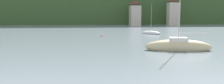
% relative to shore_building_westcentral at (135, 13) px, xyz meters
% --- Properties ---
extents(wooded_hillside, '(352.00, 51.19, 53.91)m').
position_rel_shore_building_westcentral_xyz_m(wooded_hillside, '(2.46, 35.17, 4.07)').
color(wooded_hillside, '#38562D').
rests_on(wooded_hillside, ground_plane).
extents(shore_building_westcentral, '(3.85, 5.57, 9.11)m').
position_rel_shore_building_westcentral_xyz_m(shore_building_westcentral, '(0.00, 0.00, 0.00)').
color(shore_building_westcentral, beige).
rests_on(shore_building_westcentral, ground_plane).
extents(shore_building_central, '(4.18, 3.89, 10.26)m').
position_rel_shore_building_westcentral_xyz_m(shore_building_central, '(14.34, -0.80, 0.56)').
color(shore_building_central, beige).
rests_on(shore_building_central, ground_plane).
extents(sailboat_mid_2, '(8.58, 3.61, 11.58)m').
position_rel_shore_building_westcentral_xyz_m(sailboat_mid_2, '(-5.27, -57.11, -3.92)').
color(sailboat_mid_2, '#CCBC8E').
rests_on(sailboat_mid_2, ground_plane).
extents(sailboat_far_5, '(4.29, 4.20, 7.03)m').
position_rel_shore_building_westcentral_xyz_m(sailboat_far_5, '(-2.96, -34.89, -4.18)').
color(sailboat_far_5, white).
rests_on(sailboat_far_5, ground_plane).
extents(mooring_buoy_far, '(0.42, 0.42, 0.42)m').
position_rel_shore_building_westcentral_xyz_m(mooring_buoy_far, '(-14.18, -39.40, -4.42)').
color(mooring_buoy_far, red).
rests_on(mooring_buoy_far, ground_plane).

